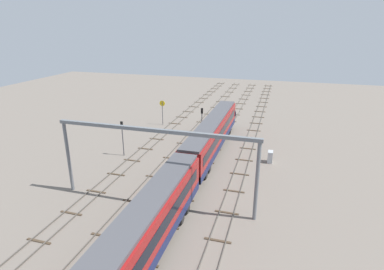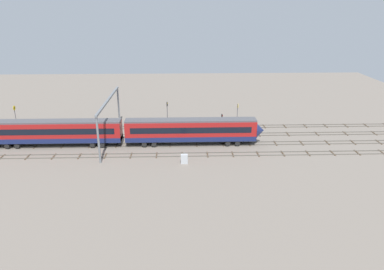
{
  "view_description": "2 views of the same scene",
  "coord_description": "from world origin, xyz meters",
  "px_view_note": "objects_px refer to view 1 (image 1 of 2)",
  "views": [
    {
      "loc": [
        -37.65,
        -11.56,
        17.72
      ],
      "look_at": [
        4.28,
        0.68,
        2.22
      ],
      "focal_mm": 29.13,
      "sensor_mm": 36.0,
      "label": 1
    },
    {
      "loc": [
        2.13,
        -64.72,
        24.85
      ],
      "look_at": [
        4.11,
        -2.29,
        1.83
      ],
      "focal_mm": 33.45,
      "sensor_mm": 36.0,
      "label": 2
    }
  ],
  "objects_px": {
    "train": "(140,240)",
    "overhead_gantry": "(154,147)",
    "signal_light_trackside_approach": "(122,134)",
    "signal_light_trackside_departure": "(202,118)",
    "relay_cabinet": "(270,157)",
    "speed_sign_near_foreground": "(162,109)"
  },
  "relations": [
    {
      "from": "speed_sign_near_foreground",
      "to": "signal_light_trackside_departure",
      "type": "relative_size",
      "value": 0.94
    },
    {
      "from": "overhead_gantry",
      "to": "speed_sign_near_foreground",
      "type": "relative_size",
      "value": 4.55
    },
    {
      "from": "train",
      "to": "signal_light_trackside_approach",
      "type": "distance_m",
      "value": 22.79
    },
    {
      "from": "overhead_gantry",
      "to": "signal_light_trackside_departure",
      "type": "bearing_deg",
      "value": 1.59
    },
    {
      "from": "signal_light_trackside_approach",
      "to": "signal_light_trackside_departure",
      "type": "relative_size",
      "value": 1.03
    },
    {
      "from": "speed_sign_near_foreground",
      "to": "signal_light_trackside_approach",
      "type": "height_order",
      "value": "signal_light_trackside_approach"
    },
    {
      "from": "overhead_gantry",
      "to": "signal_light_trackside_approach",
      "type": "distance_m",
      "value": 14.38
    },
    {
      "from": "signal_light_trackside_departure",
      "to": "train",
      "type": "bearing_deg",
      "value": -174.11
    },
    {
      "from": "train",
      "to": "overhead_gantry",
      "type": "height_order",
      "value": "overhead_gantry"
    },
    {
      "from": "speed_sign_near_foreground",
      "to": "signal_light_trackside_approach",
      "type": "xyz_separation_m",
      "value": [
        -15.2,
        0.03,
        0.19
      ]
    },
    {
      "from": "signal_light_trackside_departure",
      "to": "overhead_gantry",
      "type": "bearing_deg",
      "value": -178.41
    },
    {
      "from": "signal_light_trackside_approach",
      "to": "relay_cabinet",
      "type": "relative_size",
      "value": 3.15
    },
    {
      "from": "relay_cabinet",
      "to": "signal_light_trackside_departure",
      "type": "bearing_deg",
      "value": 57.28
    },
    {
      "from": "overhead_gantry",
      "to": "speed_sign_near_foreground",
      "type": "bearing_deg",
      "value": 19.84
    },
    {
      "from": "overhead_gantry",
      "to": "signal_light_trackside_approach",
      "type": "relative_size",
      "value": 4.13
    },
    {
      "from": "speed_sign_near_foreground",
      "to": "signal_light_trackside_departure",
      "type": "bearing_deg",
      "value": -116.79
    },
    {
      "from": "train",
      "to": "overhead_gantry",
      "type": "xyz_separation_m",
      "value": [
        8.96,
        2.53,
        3.75
      ]
    },
    {
      "from": "overhead_gantry",
      "to": "speed_sign_near_foreground",
      "type": "height_order",
      "value": "overhead_gantry"
    },
    {
      "from": "signal_light_trackside_approach",
      "to": "relay_cabinet",
      "type": "distance_m",
      "value": 20.68
    },
    {
      "from": "speed_sign_near_foreground",
      "to": "signal_light_trackside_departure",
      "type": "distance_m",
      "value": 9.73
    },
    {
      "from": "speed_sign_near_foreground",
      "to": "signal_light_trackside_departure",
      "type": "height_order",
      "value": "signal_light_trackside_departure"
    },
    {
      "from": "relay_cabinet",
      "to": "overhead_gantry",
      "type": "bearing_deg",
      "value": 141.84
    }
  ]
}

